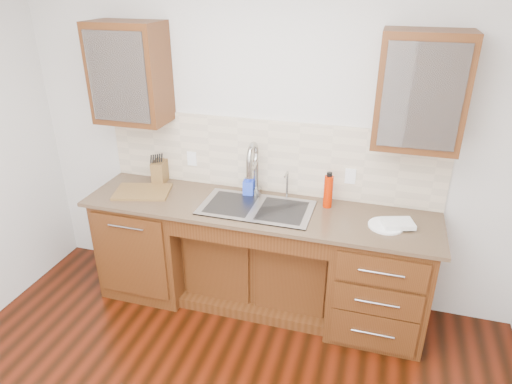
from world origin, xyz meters
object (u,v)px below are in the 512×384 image
(cutting_board, at_px, (142,192))
(plate, at_px, (386,226))
(soap_bottle, at_px, (249,184))
(water_bottle, at_px, (328,192))
(knife_block, at_px, (160,171))

(cutting_board, bearing_deg, plate, -0.27)
(soap_bottle, relative_size, plate, 0.74)
(soap_bottle, distance_m, plate, 1.10)
(water_bottle, bearing_deg, cutting_board, -172.99)
(knife_block, relative_size, cutting_board, 0.43)
(water_bottle, relative_size, plate, 1.02)
(soap_bottle, bearing_deg, water_bottle, -9.54)
(knife_block, height_order, cutting_board, knife_block)
(knife_block, distance_m, cutting_board, 0.26)
(plate, bearing_deg, cutting_board, 179.73)
(soap_bottle, height_order, cutting_board, soap_bottle)
(soap_bottle, bearing_deg, plate, -18.45)
(knife_block, bearing_deg, cutting_board, -105.65)
(water_bottle, height_order, plate, water_bottle)
(cutting_board, bearing_deg, knife_block, 80.93)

